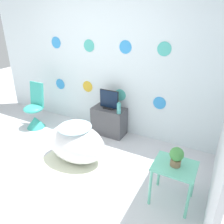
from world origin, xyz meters
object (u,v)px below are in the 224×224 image
at_px(vase, 119,108).
at_px(potted_plant_left, 176,156).
at_px(bathtub, 76,143).
at_px(tv, 109,100).
at_px(chair, 35,114).

distance_m(vase, potted_plant_left, 1.50).
relative_size(bathtub, tv, 2.54).
relative_size(bathtub, potted_plant_left, 4.05).
relative_size(vase, potted_plant_left, 0.90).
relative_size(bathtub, chair, 1.05).
xyz_separation_m(chair, potted_plant_left, (2.79, -0.59, 0.37)).
bearing_deg(vase, chair, -167.92).
height_order(tv, vase, tv).
height_order(bathtub, chair, chair).
height_order(bathtub, potted_plant_left, potted_plant_left).
distance_m(bathtub, potted_plant_left, 1.50).
bearing_deg(vase, tv, 156.85).
bearing_deg(chair, vase, 12.08).
relative_size(tv, vase, 1.78).
bearing_deg(chair, tv, 18.19).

